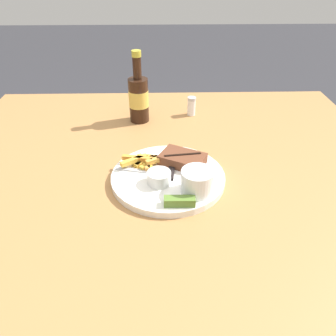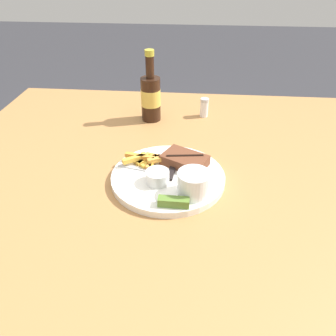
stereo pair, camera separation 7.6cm
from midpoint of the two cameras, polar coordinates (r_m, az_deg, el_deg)
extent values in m
cube|color=#A87542|center=(0.85, -2.56, -3.31)|extent=(1.28, 1.19, 0.04)
cylinder|color=#A87542|center=(1.62, -22.95, -2.44)|extent=(0.06, 0.06, 0.73)
cylinder|color=#A87542|center=(1.61, 19.24, -1.87)|extent=(0.06, 0.06, 0.73)
cylinder|color=white|center=(0.83, -2.61, -1.84)|extent=(0.29, 0.29, 0.01)
cylinder|color=white|center=(0.83, -2.63, -1.34)|extent=(0.29, 0.29, 0.00)
cube|color=brown|center=(0.86, 0.03, 1.48)|extent=(0.13, 0.12, 0.03)
cube|color=black|center=(0.85, 0.03, 2.29)|extent=(0.10, 0.02, 0.00)
cube|color=gold|center=(0.86, -5.78, 0.81)|extent=(0.05, 0.06, 0.01)
cube|color=gold|center=(0.87, -6.50, 0.90)|extent=(0.05, 0.07, 0.01)
cube|color=gold|center=(0.87, -7.27, 1.00)|extent=(0.03, 0.05, 0.01)
cube|color=gold|center=(0.86, -8.47, 1.26)|extent=(0.07, 0.05, 0.01)
cube|color=gold|center=(0.86, -5.89, 0.51)|extent=(0.02, 0.05, 0.01)
cube|color=orange|center=(0.87, -7.88, 1.57)|extent=(0.08, 0.03, 0.01)
cube|color=gold|center=(0.85, -4.93, 1.23)|extent=(0.05, 0.03, 0.01)
cube|color=orange|center=(0.88, -4.79, 1.69)|extent=(0.07, 0.03, 0.01)
cube|color=gold|center=(0.87, -6.57, 0.98)|extent=(0.05, 0.05, 0.01)
cube|color=gold|center=(0.87, -6.80, 0.97)|extent=(0.07, 0.03, 0.01)
cylinder|color=white|center=(0.75, 2.20, -2.50)|extent=(0.08, 0.08, 0.06)
cylinder|color=beige|center=(0.74, 2.24, -1.06)|extent=(0.07, 0.07, 0.01)
cylinder|color=silver|center=(0.79, -4.32, -1.78)|extent=(0.06, 0.06, 0.03)
cylinder|color=#C67A4C|center=(0.78, -4.36, -1.02)|extent=(0.05, 0.05, 0.01)
cube|color=#567A2D|center=(0.73, -0.97, -5.92)|extent=(0.07, 0.02, 0.02)
cube|color=#B7B7BC|center=(0.85, -8.32, -0.45)|extent=(0.10, 0.03, 0.00)
cube|color=#B7B7BC|center=(0.83, -3.95, -1.16)|extent=(0.03, 0.01, 0.00)
cube|color=#B7B7BC|center=(0.83, -3.87, -0.98)|extent=(0.03, 0.01, 0.00)
cube|color=#B7B7BC|center=(0.83, -3.79, -0.80)|extent=(0.03, 0.01, 0.00)
cube|color=#B7B7BC|center=(0.89, -1.45, 1.77)|extent=(0.03, 0.11, 0.00)
cube|color=black|center=(0.82, -2.12, -1.18)|extent=(0.02, 0.06, 0.01)
cylinder|color=black|center=(1.11, -7.11, 11.57)|extent=(0.06, 0.06, 0.14)
cylinder|color=gold|center=(1.11, -7.14, 11.91)|extent=(0.07, 0.07, 0.05)
cylinder|color=black|center=(1.07, -7.53, 16.84)|extent=(0.03, 0.03, 0.07)
cylinder|color=gold|center=(1.06, -7.72, 19.12)|extent=(0.03, 0.03, 0.02)
cylinder|color=white|center=(1.16, 2.21, 10.45)|extent=(0.03, 0.03, 0.05)
cylinder|color=#B7B7BC|center=(1.15, 2.25, 11.93)|extent=(0.03, 0.03, 0.01)
camera|label=1|loc=(0.04, -92.67, -1.83)|focal=35.00mm
camera|label=2|loc=(0.04, 87.33, 1.83)|focal=35.00mm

